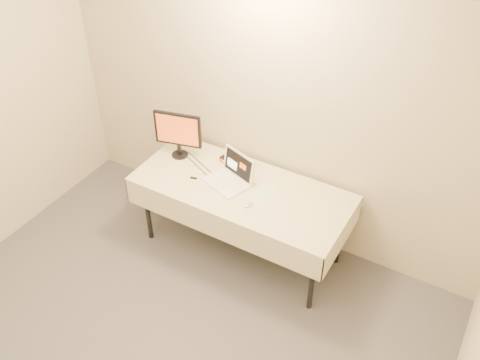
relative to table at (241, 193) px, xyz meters
The scene contains 9 objects.
back_wall 0.81m from the table, 90.00° to the left, with size 4.00×0.10×2.70m, color beige.
table is the anchor object (origin of this frame).
laptop 0.17m from the table, 165.96° to the left, with size 0.43×0.39×0.25m.
monitor 0.79m from the table, behind, with size 0.42×0.18×0.44m.
book 0.25m from the table, behind, with size 0.15×0.02×0.21m, color brown.
alarm_clock 0.38m from the table, 141.57° to the left, with size 0.13×0.08×0.05m.
clicker 0.25m from the table, 46.40° to the right, with size 0.04×0.09×0.02m, color #B9B9BB.
paper_form 0.21m from the table, ahead, with size 0.11×0.29×0.00m, color #B5DEB1.
usb_dongle 0.43m from the table, 166.26° to the right, with size 0.06×0.02×0.01m, color black.
Camera 1 is at (1.74, -0.97, 3.60)m, focal length 40.00 mm.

